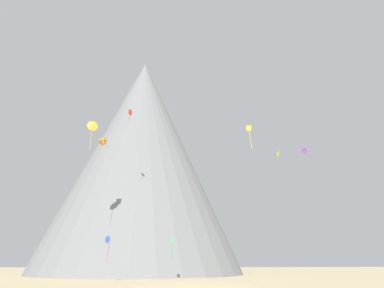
{
  "coord_description": "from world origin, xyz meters",
  "views": [
    {
      "loc": [
        -1.26,
        -24.1,
        3.69
      ],
      "look_at": [
        3.47,
        46.25,
        25.69
      ],
      "focal_mm": 34.97,
      "sensor_mm": 36.0,
      "label": 1
    }
  ],
  "objects_px": {
    "kite_blue_low": "(107,240)",
    "kite_gold_high": "(93,126)",
    "kite_violet_mid": "(304,151)",
    "kite_red_high": "(131,112)",
    "kite_orange_high": "(103,142)",
    "kite_yellow_high": "(249,131)",
    "kite_green_low": "(172,245)",
    "kite_lime_mid": "(277,155)",
    "rock_massif": "(139,164)"
  },
  "relations": [
    {
      "from": "kite_yellow_high",
      "to": "kite_orange_high",
      "type": "distance_m",
      "value": 30.88
    },
    {
      "from": "kite_yellow_high",
      "to": "kite_blue_low",
      "type": "xyz_separation_m",
      "value": [
        -27.28,
        0.04,
        -21.62
      ]
    },
    {
      "from": "kite_blue_low",
      "to": "kite_violet_mid",
      "type": "xyz_separation_m",
      "value": [
        39.02,
        1.56,
        18.22
      ]
    },
    {
      "from": "kite_violet_mid",
      "to": "kite_lime_mid",
      "type": "bearing_deg",
      "value": 19.49
    },
    {
      "from": "kite_green_low",
      "to": "kite_orange_high",
      "type": "distance_m",
      "value": 26.02
    },
    {
      "from": "kite_green_low",
      "to": "kite_violet_mid",
      "type": "relative_size",
      "value": 3.39
    },
    {
      "from": "rock_massif",
      "to": "kite_green_low",
      "type": "distance_m",
      "value": 44.04
    },
    {
      "from": "rock_massif",
      "to": "kite_lime_mid",
      "type": "distance_m",
      "value": 48.5
    },
    {
      "from": "kite_green_low",
      "to": "kite_red_high",
      "type": "relative_size",
      "value": 1.26
    },
    {
      "from": "kite_green_low",
      "to": "kite_yellow_high",
      "type": "bearing_deg",
      "value": 39.11
    },
    {
      "from": "kite_red_high",
      "to": "kite_blue_low",
      "type": "bearing_deg",
      "value": 129.25
    },
    {
      "from": "rock_massif",
      "to": "kite_yellow_high",
      "type": "xyz_separation_m",
      "value": [
        25.11,
        -39.6,
        -2.68
      ]
    },
    {
      "from": "rock_massif",
      "to": "kite_violet_mid",
      "type": "bearing_deg",
      "value": -45.89
    },
    {
      "from": "kite_orange_high",
      "to": "kite_red_high",
      "type": "height_order",
      "value": "kite_red_high"
    },
    {
      "from": "kite_gold_high",
      "to": "kite_yellow_high",
      "type": "bearing_deg",
      "value": -25.84
    },
    {
      "from": "kite_violet_mid",
      "to": "kite_red_high",
      "type": "distance_m",
      "value": 38.81
    },
    {
      "from": "kite_orange_high",
      "to": "kite_gold_high",
      "type": "relative_size",
      "value": 0.52
    },
    {
      "from": "kite_lime_mid",
      "to": "kite_blue_low",
      "type": "distance_m",
      "value": 38.21
    },
    {
      "from": "kite_green_low",
      "to": "kite_lime_mid",
      "type": "distance_m",
      "value": 28.55
    },
    {
      "from": "kite_orange_high",
      "to": "kite_gold_high",
      "type": "distance_m",
      "value": 4.82
    },
    {
      "from": "kite_violet_mid",
      "to": "kite_red_high",
      "type": "xyz_separation_m",
      "value": [
        -36.9,
        6.48,
        10.14
      ]
    },
    {
      "from": "rock_massif",
      "to": "kite_green_low",
      "type": "relative_size",
      "value": 21.18
    },
    {
      "from": "rock_massif",
      "to": "kite_red_high",
      "type": "xyz_separation_m",
      "value": [
        -0.06,
        -31.53,
        4.06
      ]
    },
    {
      "from": "rock_massif",
      "to": "kite_blue_low",
      "type": "xyz_separation_m",
      "value": [
        -2.17,
        -39.57,
        -24.3
      ]
    },
    {
      "from": "rock_massif",
      "to": "kite_blue_low",
      "type": "distance_m",
      "value": 46.48
    },
    {
      "from": "kite_violet_mid",
      "to": "kite_gold_high",
      "type": "bearing_deg",
      "value": 38.16
    },
    {
      "from": "kite_gold_high",
      "to": "rock_massif",
      "type": "bearing_deg",
      "value": 56.63
    },
    {
      "from": "kite_yellow_high",
      "to": "kite_red_high",
      "type": "xyz_separation_m",
      "value": [
        -25.16,
        8.08,
        6.74
      ]
    },
    {
      "from": "kite_violet_mid",
      "to": "kite_red_high",
      "type": "bearing_deg",
      "value": 28.04
    },
    {
      "from": "kite_yellow_high",
      "to": "kite_red_high",
      "type": "bearing_deg",
      "value": 29.92
    },
    {
      "from": "kite_violet_mid",
      "to": "kite_gold_high",
      "type": "height_order",
      "value": "kite_gold_high"
    },
    {
      "from": "kite_violet_mid",
      "to": "kite_gold_high",
      "type": "xyz_separation_m",
      "value": [
        -43.68,
        -0.12,
        4.3
      ]
    },
    {
      "from": "kite_green_low",
      "to": "kite_red_high",
      "type": "distance_m",
      "value": 30.89
    },
    {
      "from": "rock_massif",
      "to": "kite_yellow_high",
      "type": "relative_size",
      "value": 16.02
    },
    {
      "from": "rock_massif",
      "to": "kite_red_high",
      "type": "bearing_deg",
      "value": -90.1
    },
    {
      "from": "kite_lime_mid",
      "to": "kite_red_high",
      "type": "bearing_deg",
      "value": -101.29
    },
    {
      "from": "kite_blue_low",
      "to": "kite_red_high",
      "type": "distance_m",
      "value": 29.56
    },
    {
      "from": "kite_yellow_high",
      "to": "kite_orange_high",
      "type": "bearing_deg",
      "value": 37.36
    },
    {
      "from": "kite_orange_high",
      "to": "kite_green_low",
      "type": "bearing_deg",
      "value": -76.48
    },
    {
      "from": "rock_massif",
      "to": "kite_violet_mid",
      "type": "xyz_separation_m",
      "value": [
        36.84,
        -38.01,
        -6.08
      ]
    },
    {
      "from": "kite_orange_high",
      "to": "rock_massif",
      "type": "bearing_deg",
      "value": 7.97
    },
    {
      "from": "rock_massif",
      "to": "kite_orange_high",
      "type": "bearing_deg",
      "value": -98.77
    },
    {
      "from": "kite_yellow_high",
      "to": "kite_lime_mid",
      "type": "relative_size",
      "value": 2.63
    },
    {
      "from": "kite_gold_high",
      "to": "kite_red_high",
      "type": "bearing_deg",
      "value": 21.03
    },
    {
      "from": "kite_lime_mid",
      "to": "kite_red_high",
      "type": "height_order",
      "value": "kite_red_high"
    },
    {
      "from": "kite_blue_low",
      "to": "kite_orange_high",
      "type": "bearing_deg",
      "value": 160.47
    },
    {
      "from": "kite_orange_high",
      "to": "kite_violet_mid",
      "type": "distance_m",
      "value": 42.34
    },
    {
      "from": "kite_blue_low",
      "to": "kite_gold_high",
      "type": "xyz_separation_m",
      "value": [
        -4.67,
        1.43,
        22.52
      ]
    },
    {
      "from": "kite_lime_mid",
      "to": "kite_blue_low",
      "type": "height_order",
      "value": "kite_lime_mid"
    },
    {
      "from": "kite_lime_mid",
      "to": "kite_orange_high",
      "type": "xyz_separation_m",
      "value": [
        -36.8,
        2.18,
        2.85
      ]
    }
  ]
}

